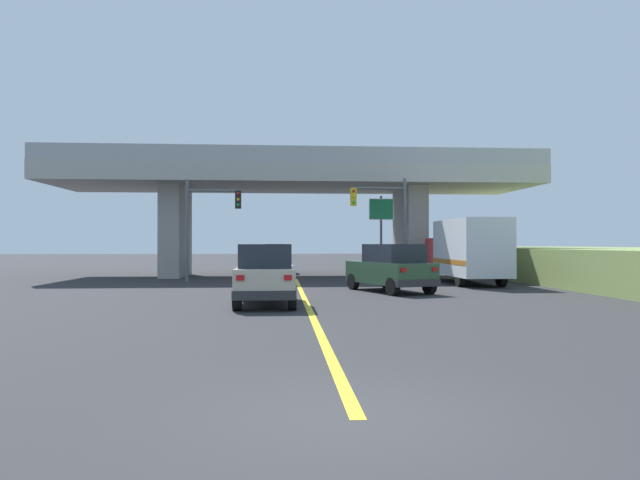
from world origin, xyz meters
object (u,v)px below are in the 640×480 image
(suv_crossing, at_px, (391,268))
(sedan_oncoming, at_px, (277,258))
(traffic_signal_nearside, at_px, (386,215))
(highway_sign, at_px, (381,218))
(box_truck, at_px, (466,250))
(traffic_signal_farside, at_px, (206,216))
(suv_lead, at_px, (266,275))

(suv_crossing, xyz_separation_m, sedan_oncoming, (-4.89, 16.05, -0.00))
(traffic_signal_nearside, height_order, highway_sign, traffic_signal_nearside)
(box_truck, bearing_deg, suv_crossing, -135.74)
(traffic_signal_nearside, bearing_deg, suv_crossing, -99.13)
(sedan_oncoming, xyz_separation_m, traffic_signal_farside, (-3.74, -9.02, 2.49))
(traffic_signal_nearside, height_order, traffic_signal_farside, traffic_signal_nearside)
(suv_crossing, relative_size, highway_sign, 1.01)
(suv_lead, distance_m, traffic_signal_farside, 12.61)
(sedan_oncoming, bearing_deg, traffic_signal_farside, -112.52)
(suv_lead, relative_size, highway_sign, 0.89)
(sedan_oncoming, height_order, traffic_signal_nearside, traffic_signal_nearside)
(sedan_oncoming, height_order, highway_sign, highway_sign)
(sedan_oncoming, xyz_separation_m, highway_sign, (6.18, -6.59, 2.53))
(suv_crossing, height_order, traffic_signal_nearside, traffic_signal_nearside)
(suv_crossing, xyz_separation_m, traffic_signal_farside, (-8.63, 7.03, 2.49))
(suv_lead, xyz_separation_m, traffic_signal_nearside, (6.22, 11.60, 2.59))
(suv_lead, distance_m, box_truck, 13.80)
(traffic_signal_nearside, distance_m, highway_sign, 2.70)
(suv_lead, xyz_separation_m, sedan_oncoming, (0.24, 20.88, 0.00))
(box_truck, distance_m, traffic_signal_farside, 13.78)
(suv_crossing, bearing_deg, box_truck, 24.26)
(suv_lead, distance_m, traffic_signal_nearside, 13.41)
(suv_lead, relative_size, sedan_oncoming, 0.98)
(suv_crossing, relative_size, sedan_oncoming, 1.10)
(suv_lead, distance_m, suv_crossing, 7.05)
(suv_crossing, height_order, box_truck, box_truck)
(suv_crossing, relative_size, traffic_signal_farside, 0.90)
(suv_lead, distance_m, sedan_oncoming, 20.88)
(traffic_signal_nearside, bearing_deg, highway_sign, 85.78)
(box_truck, relative_size, highway_sign, 1.56)
(box_truck, distance_m, highway_sign, 6.21)
(sedan_oncoming, relative_size, traffic_signal_farside, 0.81)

